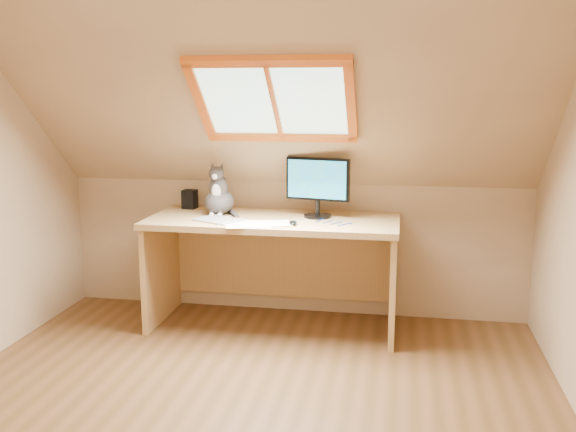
# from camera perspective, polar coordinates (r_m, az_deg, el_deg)

# --- Properties ---
(ground) EXTENTS (3.50, 3.50, 0.00)m
(ground) POSITION_cam_1_polar(r_m,az_deg,el_deg) (3.50, -4.63, -17.68)
(ground) COLOR brown
(ground) RESTS_ON ground
(room_shell) EXTENTS (3.52, 3.52, 2.41)m
(room_shell) POSITION_cam_1_polar(r_m,az_deg,el_deg) (2.99, -5.50, 6.23)
(room_shell) COLOR tan
(room_shell) RESTS_ON ground
(desk) EXTENTS (1.76, 0.77, 0.80)m
(desk) POSITION_cam_1_polar(r_m,az_deg,el_deg) (4.64, -1.12, -2.85)
(desk) COLOR tan
(desk) RESTS_ON ground
(monitor) EXTENTS (0.46, 0.19, 0.42)m
(monitor) POSITION_cam_1_polar(r_m,az_deg,el_deg) (4.49, 2.65, 2.93)
(monitor) COLOR black
(monitor) RESTS_ON desk
(cat) EXTENTS (0.21, 0.25, 0.39)m
(cat) POSITION_cam_1_polar(r_m,az_deg,el_deg) (4.65, -6.17, 1.82)
(cat) COLOR #4A4442
(cat) RESTS_ON desk
(desk_speaker) EXTENTS (0.11, 0.11, 0.14)m
(desk_speaker) POSITION_cam_1_polar(r_m,az_deg,el_deg) (4.92, -8.73, 1.48)
(desk_speaker) COLOR black
(desk_speaker) RESTS_ON desk
(graphics_tablet) EXTENTS (0.36, 0.33, 0.01)m
(graphics_tablet) POSITION_cam_1_polar(r_m,az_deg,el_deg) (4.43, -6.20, -0.34)
(graphics_tablet) COLOR #B2B2B7
(graphics_tablet) RESTS_ON desk
(mouse) EXTENTS (0.07, 0.10, 0.03)m
(mouse) POSITION_cam_1_polar(r_m,az_deg,el_deg) (4.27, 0.46, -0.62)
(mouse) COLOR black
(mouse) RESTS_ON desk
(papers) EXTENTS (0.35, 0.30, 0.01)m
(papers) POSITION_cam_1_polar(r_m,az_deg,el_deg) (4.28, -3.13, -0.75)
(papers) COLOR white
(papers) RESTS_ON desk
(cables) EXTENTS (0.51, 0.26, 0.01)m
(cables) POSITION_cam_1_polar(r_m,az_deg,el_deg) (4.35, 2.71, -0.56)
(cables) COLOR silver
(cables) RESTS_ON desk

